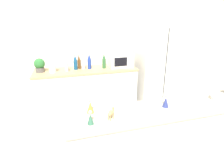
# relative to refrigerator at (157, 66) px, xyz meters

# --- Properties ---
(wall_back) EXTENTS (8.00, 0.06, 2.55)m
(wall_back) POSITION_rel_refrigerator_xyz_m (-1.14, 0.38, 0.41)
(wall_back) COLOR silver
(wall_back) RESTS_ON ground_plane
(back_counter) EXTENTS (2.00, 0.63, 0.90)m
(back_counter) POSITION_rel_refrigerator_xyz_m (-1.56, 0.05, -0.41)
(back_counter) COLOR white
(back_counter) RESTS_ON ground_plane
(refrigerator) EXTENTS (0.89, 0.70, 1.73)m
(refrigerator) POSITION_rel_refrigerator_xyz_m (0.00, 0.00, 0.00)
(refrigerator) COLOR silver
(refrigerator) RESTS_ON ground_plane
(bar_counter) EXTENTS (2.16, 0.45, 0.94)m
(bar_counter) POSITION_rel_refrigerator_xyz_m (-0.94, -1.87, -0.39)
(bar_counter) COLOR silver
(bar_counter) RESTS_ON ground_plane
(potted_plant) EXTENTS (0.19, 0.19, 0.26)m
(potted_plant) POSITION_rel_refrigerator_xyz_m (-2.42, 0.08, 0.17)
(potted_plant) COLOR #595451
(potted_plant) RESTS_ON back_counter
(paper_towel_roll) EXTENTS (0.12, 0.12, 0.24)m
(paper_towel_roll) POSITION_rel_refrigerator_xyz_m (-2.19, -0.02, 0.16)
(paper_towel_roll) COLOR white
(paper_towel_roll) RESTS_ON back_counter
(microwave) EXTENTS (0.48, 0.37, 0.28)m
(microwave) POSITION_rel_refrigerator_xyz_m (-0.84, 0.07, 0.18)
(microwave) COLOR white
(microwave) RESTS_ON back_counter
(back_bottle_0) EXTENTS (0.07, 0.07, 0.29)m
(back_bottle_0) POSITION_rel_refrigerator_xyz_m (-1.76, 0.07, 0.17)
(back_bottle_0) COLOR navy
(back_bottle_0) RESTS_ON back_counter
(back_bottle_1) EXTENTS (0.07, 0.07, 0.30)m
(back_bottle_1) POSITION_rel_refrigerator_xyz_m (-1.20, 0.02, 0.18)
(back_bottle_1) COLOR #2D6033
(back_bottle_1) RESTS_ON back_counter
(back_bottle_2) EXTENTS (0.07, 0.07, 0.29)m
(back_bottle_2) POSITION_rel_refrigerator_xyz_m (-1.60, 0.07, 0.18)
(back_bottle_2) COLOR #B2B7BC
(back_bottle_2) RESTS_ON back_counter
(back_bottle_3) EXTENTS (0.07, 0.07, 0.30)m
(back_bottle_3) POSITION_rel_refrigerator_xyz_m (-1.49, 0.06, 0.18)
(back_bottle_3) COLOR navy
(back_bottle_3) RESTS_ON back_counter
(back_bottle_4) EXTENTS (0.06, 0.06, 0.28)m
(back_bottle_4) POSITION_rel_refrigerator_xyz_m (-1.93, -0.02, 0.17)
(back_bottle_4) COLOR #B2B7BC
(back_bottle_4) RESTS_ON back_counter
(back_bottle_5) EXTENTS (0.07, 0.07, 0.28)m
(back_bottle_5) POSITION_rel_refrigerator_xyz_m (-1.68, 0.12, 0.17)
(back_bottle_5) COLOR brown
(back_bottle_5) RESTS_ON back_counter
(fruit_bowl) EXTENTS (0.23, 0.23, 0.06)m
(fruit_bowl) POSITION_rel_refrigerator_xyz_m (-0.24, -1.88, 0.11)
(fruit_bowl) COLOR white
(fruit_bowl) RESTS_ON bar_counter
(camel_figurine) EXTENTS (0.09, 0.08, 0.11)m
(camel_figurine) POSITION_rel_refrigerator_xyz_m (-1.58, -1.93, 0.15)
(camel_figurine) COLOR tan
(camel_figurine) RESTS_ON bar_counter
(wise_man_figurine_blue) EXTENTS (0.06, 0.06, 0.14)m
(wise_man_figurine_blue) POSITION_rel_refrigerator_xyz_m (-1.78, -1.96, 0.14)
(wise_man_figurine_blue) COLOR #33664C
(wise_man_figurine_blue) RESTS_ON bar_counter
(wise_man_figurine_crimson) EXTENTS (0.07, 0.07, 0.15)m
(wise_man_figurine_crimson) POSITION_rel_refrigerator_xyz_m (-0.96, -1.85, 0.15)
(wise_man_figurine_crimson) COLOR navy
(wise_man_figurine_crimson) RESTS_ON bar_counter
(wise_man_figurine_purple) EXTENTS (0.07, 0.07, 0.17)m
(wise_man_figurine_purple) POSITION_rel_refrigerator_xyz_m (-1.75, -1.76, 0.15)
(wise_man_figurine_purple) COLOR #B28933
(wise_man_figurine_purple) RESTS_ON bar_counter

